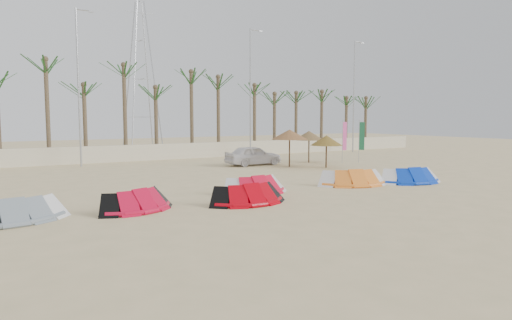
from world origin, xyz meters
TOP-DOWN VIEW (x-y plane):
  - ground at (0.00, 0.00)m, footprint 120.00×120.00m
  - boundary_wall at (0.00, 22.00)m, footprint 60.00×0.30m
  - palm_line at (0.67, 23.50)m, footprint 52.00×4.00m
  - lamp_b at (-5.96, 20.00)m, footprint 1.25×0.14m
  - lamp_c at (8.04, 20.00)m, footprint 1.25×0.14m
  - lamp_d at (20.04, 20.00)m, footprint 1.25×0.14m
  - pylon at (1.00, 28.00)m, footprint 3.00×3.00m
  - kite_grey at (-11.40, 3.36)m, footprint 3.70×1.93m
  - kite_red_left at (-7.21, 2.99)m, footprint 3.43×2.37m
  - kite_red_mid at (-2.96, 2.04)m, footprint 3.27×1.55m
  - kite_red_right at (-1.42, 3.97)m, footprint 3.24×1.61m
  - kite_orange at (4.19, 3.56)m, footprint 3.88×2.46m
  - kite_blue at (7.43, 2.56)m, footprint 3.68×2.21m
  - parasol_left at (6.54, 12.16)m, footprint 2.58×2.58m
  - parasol_mid at (8.34, 10.31)m, footprint 2.22×2.22m
  - parasol_right at (9.54, 13.79)m, footprint 2.34×2.34m
  - flag_pink at (11.63, 12.12)m, footprint 0.45×0.04m
  - flag_green at (12.98, 11.75)m, footprint 0.44×0.19m
  - car at (4.90, 14.40)m, footprint 4.21×1.70m

SIDE VIEW (x-z plane):
  - ground at x=0.00m, z-range 0.00..0.00m
  - pylon at x=1.00m, z-range -7.00..7.00m
  - kite_red_left at x=-7.21m, z-range -0.03..0.87m
  - kite_red_right at x=-1.42m, z-range -0.03..0.87m
  - kite_red_mid at x=-2.96m, z-range -0.03..0.87m
  - kite_blue at x=7.43m, z-range -0.03..0.87m
  - kite_grey at x=-11.40m, z-range -0.03..0.87m
  - kite_orange at x=4.19m, z-range -0.03..0.87m
  - boundary_wall at x=0.00m, z-range 0.00..1.30m
  - car at x=4.90m, z-range 0.00..1.43m
  - parasol_mid at x=8.34m, z-range 0.77..3.02m
  - flag_green at x=12.98m, z-range 0.31..3.61m
  - flag_pink at x=11.63m, z-range 0.31..3.62m
  - parasol_right at x=9.54m, z-range 0.87..3.32m
  - parasol_left at x=6.54m, z-range 0.96..3.60m
  - lamp_b at x=-5.96m, z-range 0.27..11.27m
  - lamp_c at x=8.04m, z-range 0.27..11.27m
  - lamp_d at x=20.04m, z-range 0.27..11.27m
  - palm_line at x=0.67m, z-range 2.59..10.29m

